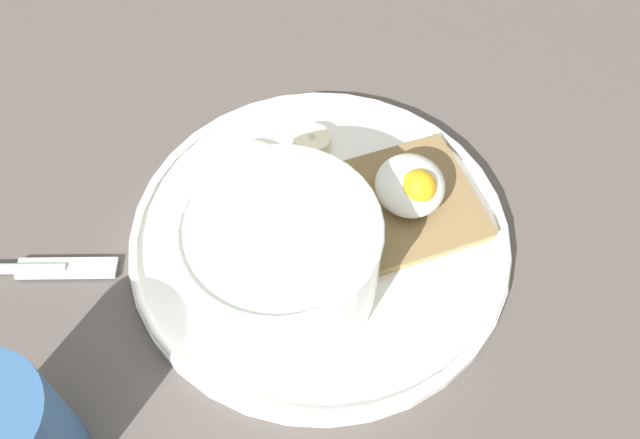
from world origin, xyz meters
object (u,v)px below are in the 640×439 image
object	(u,v)px
banana_slice_front	(312,142)
banana_slice_left	(295,179)
poached_egg	(411,185)
toast_slice	(407,202)
oatmeal_bowl	(281,256)
banana_slice_back	(251,161)
knife	(24,269)

from	to	relation	value
banana_slice_front	banana_slice_left	size ratio (longest dim) A/B	0.89
poached_egg	banana_slice_left	bearing A→B (deg)	60.75
toast_slice	poached_egg	size ratio (longest dim) A/B	2.07
toast_slice	oatmeal_bowl	bearing A→B (deg)	111.87
oatmeal_bowl	banana_slice_left	size ratio (longest dim) A/B	2.81
oatmeal_bowl	banana_slice_front	distance (cm)	12.34
banana_slice_front	banana_slice_left	xyz separation A→B (cm)	(-2.93, 1.98, -0.21)
banana_slice_back	banana_slice_front	bearing A→B (deg)	-82.24
oatmeal_bowl	poached_egg	size ratio (longest dim) A/B	2.52
oatmeal_bowl	banana_slice_left	bearing A→B (deg)	-18.22
banana_slice_front	banana_slice_left	bearing A→B (deg)	145.92
knife	poached_egg	bearing A→B (deg)	-93.69
oatmeal_bowl	banana_slice_back	world-z (taller)	oatmeal_bowl
banana_slice_left	banana_slice_back	distance (cm)	3.67
knife	oatmeal_bowl	bearing A→B (deg)	-108.17
toast_slice	knife	distance (cm)	27.62
toast_slice	banana_slice_back	world-z (taller)	banana_slice_back
banana_slice_front	toast_slice	bearing A→B (deg)	-142.24
poached_egg	banana_slice_left	world-z (taller)	poached_egg
banana_slice_front	banana_slice_back	bearing A→B (deg)	97.76
poached_egg	banana_slice_back	size ratio (longest dim) A/B	1.11
poached_egg	banana_slice_front	world-z (taller)	poached_egg
knife	banana_slice_back	bearing A→B (deg)	-74.90
toast_slice	banana_slice_left	size ratio (longest dim) A/B	2.31
toast_slice	knife	xyz separation A→B (cm)	(1.69, 27.54, -1.20)
banana_slice_back	knife	distance (cm)	17.91
toast_slice	poached_egg	xyz separation A→B (cm)	(-0.09, -0.04, 2.21)
poached_egg	knife	xyz separation A→B (cm)	(1.78, 27.58, -3.41)
banana_slice_front	banana_slice_left	world-z (taller)	banana_slice_front
poached_egg	banana_slice_front	xyz separation A→B (cm)	(7.09, 5.46, -2.10)
knife	toast_slice	bearing A→B (deg)	-93.51
banana_slice_back	poached_egg	bearing A→B (deg)	-121.91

